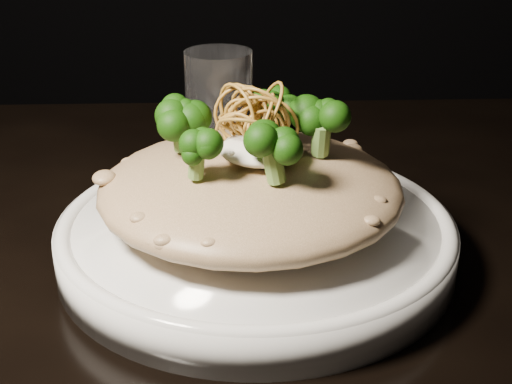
# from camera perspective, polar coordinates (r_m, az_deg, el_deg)

# --- Properties ---
(table) EXTENTS (1.10, 0.80, 0.75)m
(table) POSITION_cam_1_polar(r_m,az_deg,el_deg) (0.61, -6.20, -11.80)
(table) COLOR black
(table) RESTS_ON ground
(plate) EXTENTS (0.31, 0.31, 0.03)m
(plate) POSITION_cam_1_polar(r_m,az_deg,el_deg) (0.56, 0.00, -3.67)
(plate) COLOR silver
(plate) RESTS_ON table
(risotto) EXTENTS (0.23, 0.23, 0.05)m
(risotto) POSITION_cam_1_polar(r_m,az_deg,el_deg) (0.54, -0.44, 0.30)
(risotto) COLOR brown
(risotto) RESTS_ON plate
(broccoli) EXTENTS (0.13, 0.13, 0.05)m
(broccoli) POSITION_cam_1_polar(r_m,az_deg,el_deg) (0.52, -0.61, 5.10)
(broccoli) COLOR black
(broccoli) RESTS_ON risotto
(cheese) EXTENTS (0.06, 0.06, 0.02)m
(cheese) POSITION_cam_1_polar(r_m,az_deg,el_deg) (0.52, 0.44, 3.47)
(cheese) COLOR white
(cheese) RESTS_ON risotto
(shallots) EXTENTS (0.06, 0.06, 0.04)m
(shallots) POSITION_cam_1_polar(r_m,az_deg,el_deg) (0.52, -0.25, 6.61)
(shallots) COLOR olive
(shallots) RESTS_ON cheese
(drinking_glass) EXTENTS (0.09, 0.09, 0.12)m
(drinking_glass) POSITION_cam_1_polar(r_m,az_deg,el_deg) (0.71, -2.95, 6.59)
(drinking_glass) COLOR white
(drinking_glass) RESTS_ON table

